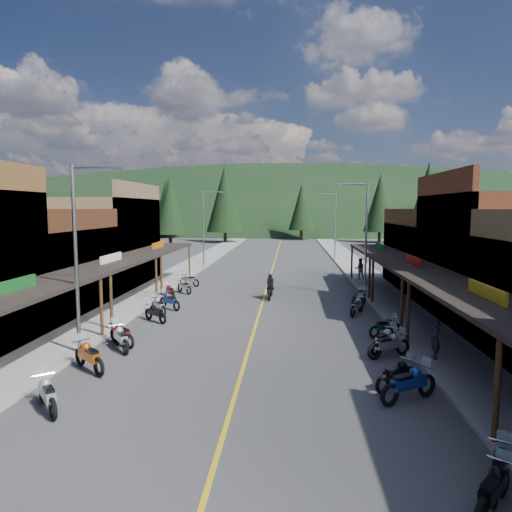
% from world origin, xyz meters
% --- Properties ---
extents(ground, '(220.00, 220.00, 0.00)m').
position_xyz_m(ground, '(0.00, 0.00, 0.00)').
color(ground, '#38383A').
rests_on(ground, ground).
extents(centerline, '(0.15, 90.00, 0.01)m').
position_xyz_m(centerline, '(0.00, 20.00, 0.01)').
color(centerline, gold).
rests_on(centerline, ground).
extents(sidewalk_west, '(3.40, 94.00, 0.15)m').
position_xyz_m(sidewalk_west, '(-8.70, 20.00, 0.07)').
color(sidewalk_west, gray).
rests_on(sidewalk_west, ground).
extents(sidewalk_east, '(3.40, 94.00, 0.15)m').
position_xyz_m(sidewalk_east, '(8.70, 20.00, 0.07)').
color(sidewalk_east, gray).
rests_on(sidewalk_east, ground).
extents(shop_west_2, '(10.90, 9.00, 6.20)m').
position_xyz_m(shop_west_2, '(-13.75, 1.70, 2.53)').
color(shop_west_2, '#3F2111').
rests_on(shop_west_2, ground).
extents(shop_west_3, '(10.90, 10.20, 8.20)m').
position_xyz_m(shop_west_3, '(-13.78, 11.30, 3.52)').
color(shop_west_3, brown).
rests_on(shop_west_3, ground).
extents(shop_east_2, '(10.90, 9.00, 8.20)m').
position_xyz_m(shop_east_2, '(13.78, 1.70, 3.52)').
color(shop_east_2, '#562B19').
rests_on(shop_east_2, ground).
extents(shop_east_3, '(10.90, 10.20, 6.20)m').
position_xyz_m(shop_east_3, '(13.75, 11.30, 2.53)').
color(shop_east_3, '#4C2D16').
rests_on(shop_east_3, ground).
extents(streetlight_0, '(2.16, 0.18, 8.00)m').
position_xyz_m(streetlight_0, '(-6.95, -6.00, 4.46)').
color(streetlight_0, gray).
rests_on(streetlight_0, ground).
extents(streetlight_1, '(2.16, 0.18, 8.00)m').
position_xyz_m(streetlight_1, '(-6.95, 22.00, 4.46)').
color(streetlight_1, gray).
rests_on(streetlight_1, ground).
extents(streetlight_2, '(2.16, 0.18, 8.00)m').
position_xyz_m(streetlight_2, '(6.95, 8.00, 4.46)').
color(streetlight_2, gray).
rests_on(streetlight_2, ground).
extents(streetlight_3, '(2.16, 0.18, 8.00)m').
position_xyz_m(streetlight_3, '(6.95, 30.00, 4.46)').
color(streetlight_3, gray).
rests_on(streetlight_3, ground).
extents(ridge_hill, '(310.00, 140.00, 60.00)m').
position_xyz_m(ridge_hill, '(0.00, 135.00, 0.00)').
color(ridge_hill, black).
rests_on(ridge_hill, ground).
extents(pine_0, '(5.04, 5.04, 11.00)m').
position_xyz_m(pine_0, '(-40.00, 62.00, 6.48)').
color(pine_0, black).
rests_on(pine_0, ground).
extents(pine_1, '(5.88, 5.88, 12.50)m').
position_xyz_m(pine_1, '(-24.00, 70.00, 7.24)').
color(pine_1, black).
rests_on(pine_1, ground).
extents(pine_2, '(6.72, 6.72, 14.00)m').
position_xyz_m(pine_2, '(-10.00, 58.00, 7.99)').
color(pine_2, black).
rests_on(pine_2, ground).
extents(pine_3, '(5.04, 5.04, 11.00)m').
position_xyz_m(pine_3, '(4.00, 66.00, 6.48)').
color(pine_3, black).
rests_on(pine_3, ground).
extents(pine_4, '(5.88, 5.88, 12.50)m').
position_xyz_m(pine_4, '(18.00, 60.00, 7.24)').
color(pine_4, black).
rests_on(pine_4, ground).
extents(pine_5, '(6.72, 6.72, 14.00)m').
position_xyz_m(pine_5, '(34.00, 72.00, 7.99)').
color(pine_5, black).
rests_on(pine_5, ground).
extents(pine_7, '(5.88, 5.88, 12.50)m').
position_xyz_m(pine_7, '(-32.00, 76.00, 7.24)').
color(pine_7, black).
rests_on(pine_7, ground).
extents(pine_8, '(4.48, 4.48, 10.00)m').
position_xyz_m(pine_8, '(-22.00, 40.00, 5.98)').
color(pine_8, black).
rests_on(pine_8, ground).
extents(pine_9, '(4.93, 4.93, 10.80)m').
position_xyz_m(pine_9, '(24.00, 45.00, 6.38)').
color(pine_9, black).
rests_on(pine_9, ground).
extents(pine_10, '(5.38, 5.38, 11.60)m').
position_xyz_m(pine_10, '(-18.00, 50.00, 6.78)').
color(pine_10, black).
rests_on(pine_10, ground).
extents(pine_11, '(5.82, 5.82, 12.40)m').
position_xyz_m(pine_11, '(20.00, 38.00, 7.19)').
color(pine_11, black).
rests_on(pine_11, ground).
extents(bike_west_3, '(1.88, 2.05, 1.19)m').
position_xyz_m(bike_west_3, '(-5.61, -11.27, 0.60)').
color(bike_west_3, '#A8A8AD').
rests_on(bike_west_3, ground).
extents(bike_west_4, '(2.24, 2.10, 1.32)m').
position_xyz_m(bike_west_4, '(-5.85, -7.83, 0.66)').
color(bike_west_4, '#AE4A0C').
rests_on(bike_west_4, ground).
extents(bike_west_5, '(1.80, 2.14, 1.21)m').
position_xyz_m(bike_west_5, '(-5.59, -5.19, 0.61)').
color(bike_west_5, '#ABAAB0').
rests_on(bike_west_5, ground).
extents(bike_west_6, '(2.00, 1.90, 1.18)m').
position_xyz_m(bike_west_6, '(-5.82, -4.49, 0.59)').
color(bike_west_6, maroon).
rests_on(bike_west_6, ground).
extents(bike_west_7, '(1.91, 1.78, 1.12)m').
position_xyz_m(bike_west_7, '(-5.56, -0.13, 0.56)').
color(bike_west_7, black).
rests_on(bike_west_7, ground).
extents(bike_west_8, '(1.80, 2.06, 1.18)m').
position_xyz_m(bike_west_8, '(-5.87, 1.54, 0.59)').
color(bike_west_8, '#939397').
rests_on(bike_west_8, ground).
extents(bike_west_9, '(2.00, 1.88, 1.18)m').
position_xyz_m(bike_west_9, '(-5.61, 3.03, 0.59)').
color(bike_west_9, navy).
rests_on(bike_west_9, ground).
extents(bike_west_10, '(1.55, 1.97, 1.10)m').
position_xyz_m(bike_west_10, '(-6.47, 6.37, 0.55)').
color(bike_west_10, maroon).
rests_on(bike_west_10, ground).
extents(bike_west_11, '(1.78, 1.90, 1.12)m').
position_xyz_m(bike_west_11, '(-5.94, 8.36, 0.56)').
color(bike_west_11, gray).
rests_on(bike_west_11, ground).
extents(bike_west_12, '(2.04, 1.59, 1.14)m').
position_xyz_m(bike_west_12, '(-6.23, 11.39, 0.57)').
color(bike_west_12, '#A09FA5').
rests_on(bike_west_12, ground).
extents(bike_east_1, '(1.69, 1.84, 1.07)m').
position_xyz_m(bike_east_1, '(6.00, -15.10, 0.54)').
color(bike_east_1, black).
rests_on(bike_east_1, ground).
extents(bike_east_2, '(1.52, 1.99, 1.10)m').
position_xyz_m(bike_east_2, '(6.45, -14.37, 0.55)').
color(bike_east_2, '#0B3926').
rests_on(bike_east_2, ground).
extents(bike_east_3, '(2.37, 1.90, 1.32)m').
position_xyz_m(bike_east_3, '(5.67, -9.72, 0.66)').
color(bike_east_3, navy).
rests_on(bike_east_3, ground).
extents(bike_east_4, '(2.03, 1.81, 1.17)m').
position_xyz_m(bike_east_4, '(5.52, -8.73, 0.59)').
color(bike_east_4, black).
rests_on(bike_east_4, ground).
extents(bike_east_5, '(2.18, 1.63, 1.20)m').
position_xyz_m(bike_east_5, '(5.97, -5.30, 0.60)').
color(bike_east_5, gray).
rests_on(bike_east_5, ground).
extents(bike_east_6, '(1.88, 2.03, 1.19)m').
position_xyz_m(bike_east_6, '(5.94, -4.58, 0.60)').
color(bike_east_6, '#A6A5AA').
rests_on(bike_east_6, ground).
extents(bike_east_7, '(1.92, 1.49, 1.07)m').
position_xyz_m(bike_east_7, '(6.46, -2.09, 0.53)').
color(bike_east_7, '#0E4628').
rests_on(bike_east_7, ground).
extents(bike_east_8, '(1.54, 2.18, 1.19)m').
position_xyz_m(bike_east_8, '(5.74, 2.38, 0.60)').
color(bike_east_8, gray).
rests_on(bike_east_8, ground).
extents(bike_east_9, '(1.76, 2.36, 1.30)m').
position_xyz_m(bike_east_9, '(6.16, 4.50, 0.65)').
color(bike_east_9, black).
rests_on(bike_east_9, ground).
extents(rider_on_bike, '(0.88, 2.36, 1.78)m').
position_xyz_m(rider_on_bike, '(0.47, 6.82, 0.71)').
color(rider_on_bike, black).
rests_on(rider_on_bike, ground).
extents(pedestrian_east_a, '(0.39, 0.59, 1.61)m').
position_xyz_m(pedestrian_east_a, '(7.71, -5.74, 0.96)').
color(pedestrian_east_a, '#2A2030').
rests_on(pedestrian_east_a, sidewalk_east).
extents(pedestrian_east_b, '(0.93, 0.58, 1.84)m').
position_xyz_m(pedestrian_east_b, '(7.79, 15.10, 1.07)').
color(pedestrian_east_b, brown).
rests_on(pedestrian_east_b, sidewalk_east).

